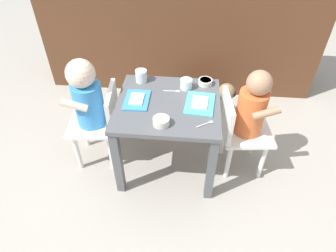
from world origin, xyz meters
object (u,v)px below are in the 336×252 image
object	(u,v)px
water_cup_left	(141,76)
cereal_bowl_right_side	(205,82)
dining_table	(168,116)
seated_child_right	(249,113)
dog	(202,91)
spoon_by_right_tray	(173,91)
cereal_bowl_left_side	(161,121)
spoon_by_left_tray	(207,123)
water_cup_right	(186,85)
food_tray_right	(200,103)
seated_child_left	(90,101)
food_tray_left	(137,100)

from	to	relation	value
water_cup_left	cereal_bowl_right_side	xyz separation A→B (m)	(0.38, 0.00, -0.01)
dining_table	seated_child_right	size ratio (longest dim) A/B	0.83
dog	spoon_by_right_tray	xyz separation A→B (m)	(-0.18, -0.44, 0.29)
dog	cereal_bowl_left_side	size ratio (longest dim) A/B	5.74
dog	water_cup_left	size ratio (longest dim) A/B	6.58
spoon_by_left_tray	cereal_bowl_right_side	bearing A→B (deg)	91.29
dining_table	seated_child_right	distance (m)	0.44
water_cup_right	food_tray_right	bearing A→B (deg)	-60.63
spoon_by_left_tray	seated_child_left	bearing A→B (deg)	165.23
spoon_by_left_tray	water_cup_right	bearing A→B (deg)	111.14
seated_child_right	spoon_by_right_tray	distance (m)	0.43
seated_child_right	cereal_bowl_left_side	bearing A→B (deg)	-155.73
food_tray_left	dog	bearing A→B (deg)	55.65
seated_child_left	dog	world-z (taller)	seated_child_left
dining_table	food_tray_right	bearing A→B (deg)	1.76
seated_child_right	cereal_bowl_left_side	world-z (taller)	seated_child_right
seated_child_left	water_cup_left	distance (m)	0.33
seated_child_right	water_cup_right	xyz separation A→B (m)	(-0.35, 0.12, 0.08)
food_tray_left	cereal_bowl_right_side	size ratio (longest dim) A/B	2.34
food_tray_right	cereal_bowl_left_side	xyz separation A→B (m)	(-0.19, -0.18, 0.02)
water_cup_right	cereal_bowl_left_side	xyz separation A→B (m)	(-0.11, -0.33, -0.00)
seated_child_left	food_tray_right	bearing A→B (deg)	-1.10
seated_child_right	spoon_by_right_tray	xyz separation A→B (m)	(-0.42, 0.08, 0.06)
dining_table	spoon_by_right_tray	bearing A→B (deg)	79.63
food_tray_left	water_cup_right	bearing A→B (deg)	29.05
seated_child_left	spoon_by_left_tray	xyz separation A→B (m)	(0.65, -0.17, 0.04)
dining_table	food_tray_left	world-z (taller)	food_tray_left
dining_table	cereal_bowl_left_side	bearing A→B (deg)	-95.21
seated_child_right	seated_child_left	bearing A→B (deg)	-179.38
cereal_bowl_right_side	spoon_by_right_tray	distance (m)	0.20
dining_table	spoon_by_right_tray	world-z (taller)	spoon_by_right_tray
dining_table	cereal_bowl_right_side	world-z (taller)	cereal_bowl_right_side
seated_child_left	water_cup_left	bearing A→B (deg)	34.61
food_tray_left	dining_table	bearing A→B (deg)	-1.76
cereal_bowl_right_side	cereal_bowl_left_side	bearing A→B (deg)	-119.41
seated_child_right	water_cup_right	world-z (taller)	seated_child_right
seated_child_left	spoon_by_left_tray	world-z (taller)	seated_child_left
water_cup_left	spoon_by_left_tray	xyz separation A→B (m)	(0.38, -0.35, -0.03)
water_cup_left	spoon_by_left_tray	bearing A→B (deg)	-42.73
cereal_bowl_left_side	water_cup_left	bearing A→B (deg)	112.94
cereal_bowl_right_side	dog	bearing A→B (deg)	90.07
spoon_by_left_tray	spoon_by_right_tray	distance (m)	0.32
dog	spoon_by_left_tray	xyz separation A→B (m)	(0.01, -0.70, 0.29)
food_tray_left	food_tray_right	xyz separation A→B (m)	(0.34, -0.00, 0.00)
dining_table	spoon_by_left_tray	bearing A→B (deg)	-36.71
dining_table	cereal_bowl_left_side	distance (m)	0.21
water_cup_right	cereal_bowl_left_side	world-z (taller)	water_cup_right
seated_child_left	food_tray_right	size ratio (longest dim) A/B	3.20
food_tray_left	cereal_bowl_left_side	size ratio (longest dim) A/B	2.32
food_tray_left	spoon_by_right_tray	bearing A→B (deg)	28.73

